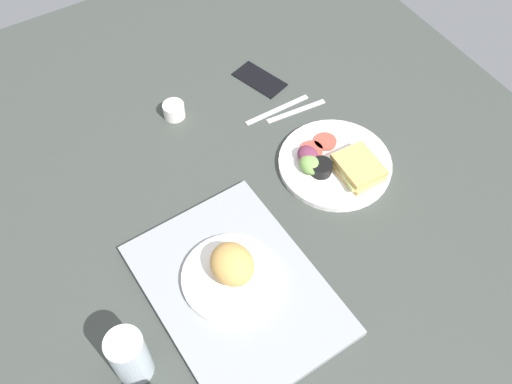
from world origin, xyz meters
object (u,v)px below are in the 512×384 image
plate_with_salad (336,164)px  drinking_glass (130,357)px  knife (277,110)px  serving_tray (237,289)px  bread_plate_near (232,271)px  cell_phone (259,79)px  espresso_cup (174,110)px  fork (296,111)px

plate_with_salad → drinking_glass: bearing=108.1°
drinking_glass → knife: 74.92cm
serving_tray → bread_plate_near: bearing=-8.9°
serving_tray → cell_phone: serving_tray is taller
serving_tray → drinking_glass: size_ratio=3.25×
serving_tray → plate_with_salad: 40.26cm
espresso_cup → knife: (-12.26, -24.05, -1.75)cm
fork → knife: same height
espresso_cup → knife: bearing=-117.0°
drinking_glass → knife: bearing=-54.0°
espresso_cup → fork: 31.98cm
espresso_cup → fork: size_ratio=0.33×
serving_tray → fork: bearing=-47.0°
fork → drinking_glass: bearing=37.6°
bread_plate_near → drinking_glass: size_ratio=1.50×
bread_plate_near → espresso_cup: bearing=-12.5°
knife → drinking_glass: bearing=35.7°
espresso_cup → serving_tray: bearing=167.7°
bread_plate_near → knife: size_ratio=1.09×
serving_tray → espresso_cup: (51.91, -11.31, 1.20)cm
serving_tray → fork: 53.78cm
bread_plate_near → drinking_glass: bearing=105.1°
fork → cell_phone: size_ratio=1.18×
fork → cell_phone: (15.15, 2.10, 0.15)cm
drinking_glass → espresso_cup: drinking_glass is taller
serving_tray → knife: (39.64, -35.36, -0.55)cm
cell_phone → drinking_glass: bearing=114.2°
plate_with_salad → bread_plate_near: bearing=110.1°
plate_with_salad → cell_phone: size_ratio=1.91×
fork → espresso_cup: bearing=-23.4°
espresso_cup → cell_phone: 26.00cm
espresso_cup → cell_phone: espresso_cup is taller
serving_tray → plate_with_salad: size_ratio=1.63×
drinking_glass → knife: size_ratio=0.73×
serving_tray → espresso_cup: bearing=-12.3°
fork → knife: bearing=-31.8°
serving_tray → fork: size_ratio=2.65×
serving_tray → bread_plate_near: (2.61, -0.41, 3.60)cm
espresso_cup → fork: espresso_cup is taller
plate_with_salad → espresso_cup: bearing=35.5°
cell_phone → plate_with_salad: bearing=161.7°
bread_plate_near → fork: 51.90cm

